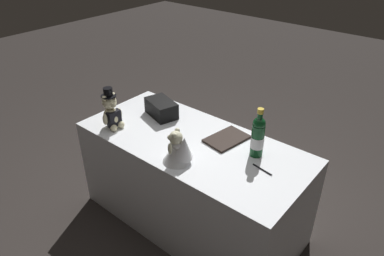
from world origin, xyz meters
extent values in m
plane|color=#2D2826|center=(0.00, 0.00, 0.00)|extent=(12.00, 12.00, 0.00)
cube|color=white|center=(0.00, 0.00, 0.36)|extent=(1.63, 0.75, 0.73)
ellipsoid|color=beige|center=(0.57, 0.22, 0.81)|extent=(0.12, 0.11, 0.16)
cube|color=black|center=(0.54, 0.23, 0.81)|extent=(0.05, 0.10, 0.12)
sphere|color=beige|center=(0.57, 0.22, 0.93)|extent=(0.10, 0.10, 0.10)
sphere|color=beige|center=(0.53, 0.23, 0.92)|extent=(0.04, 0.04, 0.04)
sphere|color=beige|center=(0.57, 0.26, 0.97)|extent=(0.04, 0.04, 0.04)
sphere|color=beige|center=(0.57, 0.19, 0.97)|extent=(0.04, 0.04, 0.04)
ellipsoid|color=beige|center=(0.56, 0.29, 0.82)|extent=(0.04, 0.04, 0.09)
ellipsoid|color=beige|center=(0.55, 0.16, 0.82)|extent=(0.04, 0.04, 0.09)
sphere|color=beige|center=(0.51, 0.26, 0.75)|extent=(0.05, 0.05, 0.05)
sphere|color=beige|center=(0.51, 0.19, 0.75)|extent=(0.05, 0.05, 0.05)
cylinder|color=black|center=(0.57, 0.22, 0.98)|extent=(0.11, 0.11, 0.01)
cylinder|color=black|center=(0.57, 0.22, 1.01)|extent=(0.06, 0.06, 0.06)
cone|color=white|center=(-0.08, 0.25, 0.80)|extent=(0.18, 0.18, 0.14)
ellipsoid|color=white|center=(-0.08, 0.25, 0.86)|extent=(0.08, 0.07, 0.06)
sphere|color=beige|center=(-0.08, 0.25, 0.90)|extent=(0.09, 0.09, 0.09)
sphere|color=beige|center=(-0.05, 0.26, 0.90)|extent=(0.04, 0.04, 0.04)
sphere|color=beige|center=(-0.07, 0.22, 0.94)|extent=(0.03, 0.03, 0.03)
sphere|color=beige|center=(-0.09, 0.27, 0.94)|extent=(0.03, 0.03, 0.03)
ellipsoid|color=beige|center=(-0.04, 0.21, 0.85)|extent=(0.03, 0.03, 0.08)
ellipsoid|color=beige|center=(-0.08, 0.30, 0.85)|extent=(0.03, 0.03, 0.08)
cone|color=white|center=(-0.12, 0.23, 0.84)|extent=(0.19, 0.18, 0.15)
cylinder|color=#0F411D|center=(-0.42, -0.13, 0.84)|extent=(0.08, 0.08, 0.22)
sphere|color=#0F411D|center=(-0.42, -0.13, 0.96)|extent=(0.08, 0.08, 0.08)
cylinder|color=#0F411D|center=(-0.42, -0.13, 1.02)|extent=(0.03, 0.03, 0.09)
cylinder|color=gold|center=(-0.42, -0.13, 1.05)|extent=(0.04, 0.04, 0.03)
cylinder|color=white|center=(-0.42, -0.13, 0.83)|extent=(0.08, 0.08, 0.08)
cylinder|color=black|center=(-0.54, -0.02, 0.73)|extent=(0.14, 0.03, 0.01)
cone|color=silver|center=(-0.61, -0.01, 0.73)|extent=(0.02, 0.01, 0.01)
cube|color=black|center=(0.41, -0.13, 0.79)|extent=(0.29, 0.23, 0.12)
cube|color=#B7B7BF|center=(0.43, -0.20, 0.79)|extent=(0.03, 0.02, 0.03)
cube|color=black|center=(-0.18, -0.16, 0.74)|extent=(0.24, 0.32, 0.02)
camera|label=1|loc=(-1.32, 1.58, 2.05)|focal=33.39mm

